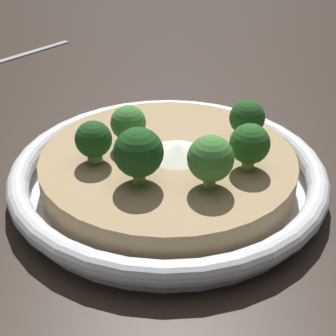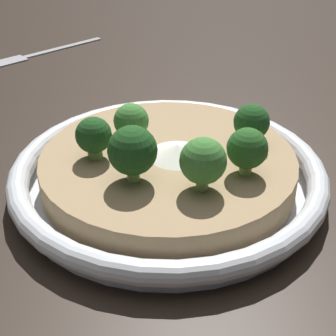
{
  "view_description": "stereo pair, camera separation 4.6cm",
  "coord_description": "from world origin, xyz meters",
  "px_view_note": "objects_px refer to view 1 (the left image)",
  "views": [
    {
      "loc": [
        0.39,
        -0.07,
        0.27
      ],
      "look_at": [
        0.0,
        0.0,
        0.02
      ],
      "focal_mm": 55.0,
      "sensor_mm": 36.0,
      "label": 1
    },
    {
      "loc": [
        0.39,
        -0.02,
        0.27
      ],
      "look_at": [
        0.0,
        0.0,
        0.02
      ],
      "focal_mm": 55.0,
      "sensor_mm": 36.0,
      "label": 2
    }
  ],
  "objects_px": {
    "broccoli_back": "(250,144)",
    "broccoli_front_left": "(128,124)",
    "broccoli_front_right": "(138,153)",
    "fork_utensil": "(3,60)",
    "risotto_bowl": "(168,172)",
    "broccoli_back_left": "(247,118)",
    "broccoli_front": "(94,141)",
    "broccoli_right": "(211,159)"
  },
  "relations": [
    {
      "from": "broccoli_front",
      "to": "risotto_bowl",
      "type": "bearing_deg",
      "value": 90.66
    },
    {
      "from": "broccoli_front_right",
      "to": "broccoli_front_left",
      "type": "height_order",
      "value": "broccoli_front_right"
    },
    {
      "from": "broccoli_right",
      "to": "broccoli_back",
      "type": "bearing_deg",
      "value": 119.09
    },
    {
      "from": "risotto_bowl",
      "to": "broccoli_back_left",
      "type": "height_order",
      "value": "broccoli_back_left"
    },
    {
      "from": "broccoli_back",
      "to": "fork_utensil",
      "type": "height_order",
      "value": "broccoli_back"
    },
    {
      "from": "broccoli_back_left",
      "to": "fork_utensil",
      "type": "xyz_separation_m",
      "value": [
        -0.36,
        -0.26,
        -0.06
      ]
    },
    {
      "from": "risotto_bowl",
      "to": "broccoli_front_right",
      "type": "relative_size",
      "value": 5.9
    },
    {
      "from": "risotto_bowl",
      "to": "broccoli_front_right",
      "type": "distance_m",
      "value": 0.07
    },
    {
      "from": "broccoli_right",
      "to": "broccoli_back_left",
      "type": "distance_m",
      "value": 0.09
    },
    {
      "from": "broccoli_front_right",
      "to": "broccoli_back",
      "type": "xyz_separation_m",
      "value": [
        -0.01,
        0.09,
        -0.0
      ]
    },
    {
      "from": "broccoli_right",
      "to": "broccoli_front_left",
      "type": "xyz_separation_m",
      "value": [
        -0.08,
        -0.06,
        -0.0
      ]
    },
    {
      "from": "broccoli_front_left",
      "to": "fork_utensil",
      "type": "distance_m",
      "value": 0.38
    },
    {
      "from": "broccoli_right",
      "to": "fork_utensil",
      "type": "height_order",
      "value": "broccoli_right"
    },
    {
      "from": "risotto_bowl",
      "to": "fork_utensil",
      "type": "distance_m",
      "value": 0.42
    },
    {
      "from": "broccoli_front_left",
      "to": "broccoli_back",
      "type": "bearing_deg",
      "value": 58.96
    },
    {
      "from": "broccoli_front_left",
      "to": "fork_utensil",
      "type": "height_order",
      "value": "broccoli_front_left"
    },
    {
      "from": "broccoli_back_left",
      "to": "risotto_bowl",
      "type": "bearing_deg",
      "value": -78.03
    },
    {
      "from": "broccoli_front_right",
      "to": "fork_utensil",
      "type": "relative_size",
      "value": 0.29
    },
    {
      "from": "broccoli_front_right",
      "to": "broccoli_front_left",
      "type": "bearing_deg",
      "value": -178.51
    },
    {
      "from": "broccoli_front_right",
      "to": "broccoli_back_left",
      "type": "xyz_separation_m",
      "value": [
        -0.06,
        0.11,
        -0.01
      ]
    },
    {
      "from": "risotto_bowl",
      "to": "fork_utensil",
      "type": "relative_size",
      "value": 1.73
    },
    {
      "from": "broccoli_right",
      "to": "broccoli_front",
      "type": "distance_m",
      "value": 0.1
    },
    {
      "from": "broccoli_back",
      "to": "broccoli_front_left",
      "type": "height_order",
      "value": "broccoli_back"
    },
    {
      "from": "risotto_bowl",
      "to": "fork_utensil",
      "type": "bearing_deg",
      "value": -153.67
    },
    {
      "from": "broccoli_back",
      "to": "broccoli_front",
      "type": "distance_m",
      "value": 0.13
    },
    {
      "from": "broccoli_right",
      "to": "fork_utensil",
      "type": "distance_m",
      "value": 0.48
    },
    {
      "from": "broccoli_front_right",
      "to": "broccoli_front",
      "type": "relative_size",
      "value": 1.27
    },
    {
      "from": "broccoli_front",
      "to": "broccoli_front_right",
      "type": "bearing_deg",
      "value": 41.43
    },
    {
      "from": "broccoli_front_right",
      "to": "fork_utensil",
      "type": "height_order",
      "value": "broccoli_front_right"
    },
    {
      "from": "broccoli_right",
      "to": "broccoli_front",
      "type": "bearing_deg",
      "value": -121.31
    },
    {
      "from": "broccoli_back_left",
      "to": "broccoli_front",
      "type": "xyz_separation_m",
      "value": [
        0.02,
        -0.14,
        -0.0
      ]
    },
    {
      "from": "broccoli_back_left",
      "to": "fork_utensil",
      "type": "bearing_deg",
      "value": -143.82
    },
    {
      "from": "broccoli_front_right",
      "to": "broccoli_right",
      "type": "height_order",
      "value": "broccoli_front_right"
    },
    {
      "from": "broccoli_front_right",
      "to": "broccoli_back",
      "type": "relative_size",
      "value": 1.18
    },
    {
      "from": "risotto_bowl",
      "to": "broccoli_front_right",
      "type": "bearing_deg",
      "value": -37.87
    },
    {
      "from": "risotto_bowl",
      "to": "broccoli_right",
      "type": "xyz_separation_m",
      "value": [
        0.05,
        0.02,
        0.04
      ]
    },
    {
      "from": "risotto_bowl",
      "to": "broccoli_front_left",
      "type": "xyz_separation_m",
      "value": [
        -0.02,
        -0.03,
        0.04
      ]
    },
    {
      "from": "broccoli_front_right",
      "to": "broccoli_back_left",
      "type": "relative_size",
      "value": 1.23
    },
    {
      "from": "broccoli_front_left",
      "to": "broccoli_front_right",
      "type": "bearing_deg",
      "value": 1.49
    },
    {
      "from": "broccoli_front",
      "to": "broccoli_back_left",
      "type": "bearing_deg",
      "value": 96.86
    },
    {
      "from": "broccoli_front_right",
      "to": "broccoli_back",
      "type": "distance_m",
      "value": 0.09
    },
    {
      "from": "broccoli_front",
      "to": "broccoli_back",
      "type": "bearing_deg",
      "value": 75.75
    }
  ]
}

